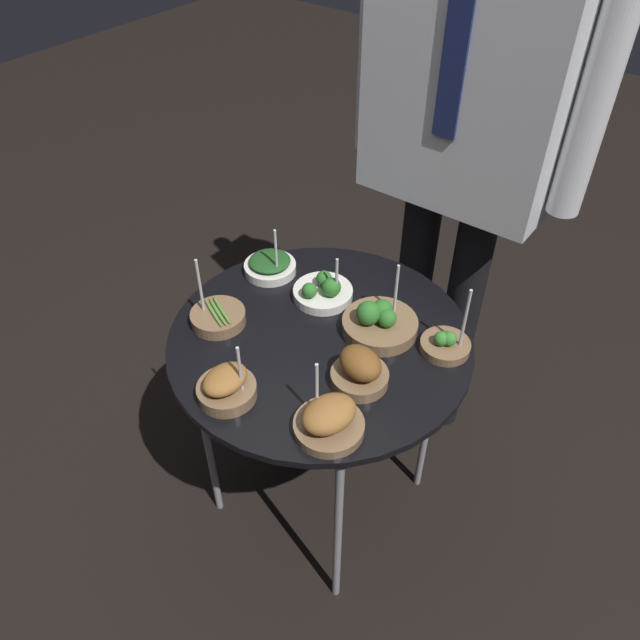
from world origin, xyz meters
name	(u,v)px	position (x,y,z in m)	size (l,w,h in m)	color
ground_plane	(320,494)	(0.00, 0.00, 0.00)	(8.00, 8.00, 0.00)	black
serving_cart	(320,349)	(0.00, 0.00, 0.61)	(0.70, 0.70, 0.65)	black
bowl_roast_mid_right	(360,370)	(0.15, -0.06, 0.69)	(0.12, 0.12, 0.09)	brown
bowl_roast_front_left	(226,386)	(-0.04, -0.26, 0.68)	(0.12, 0.12, 0.15)	brown
bowl_broccoli_front_right	(323,291)	(-0.08, 0.11, 0.67)	(0.15, 0.15, 0.13)	silver
bowl_broccoli_near_rim	(379,322)	(0.10, 0.10, 0.68)	(0.17, 0.17, 0.16)	brown
bowl_broccoli_back_right	(446,344)	(0.25, 0.13, 0.67)	(0.11, 0.11, 0.18)	brown
bowl_asparagus_center	(218,317)	(-0.22, -0.11, 0.67)	(0.13, 0.13, 0.17)	brown
bowl_spinach_front_center	(270,265)	(-0.25, 0.12, 0.67)	(0.13, 0.13, 0.15)	silver
bowl_roast_far_rim	(329,419)	(0.18, -0.21, 0.68)	(0.14, 0.14, 0.15)	brown
waiter_figure	(469,105)	(0.06, 0.49, 1.05)	(0.61, 0.23, 1.65)	black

